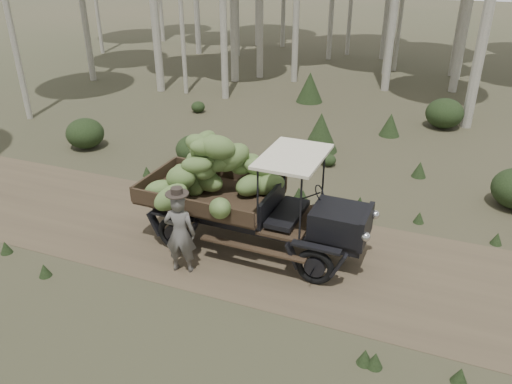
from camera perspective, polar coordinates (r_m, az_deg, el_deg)
ground at (r=11.38m, az=2.47°, el=-6.89°), size 120.00×120.00×0.00m
dirt_track at (r=11.38m, az=2.47°, el=-6.87°), size 70.00×4.00×0.01m
banana_truck at (r=11.13m, az=-2.91°, el=1.44°), size 5.31×2.75×2.69m
farmer at (r=10.42m, az=-8.68°, el=-4.62°), size 0.74×0.57×1.96m
undergrowth at (r=10.40m, az=0.97°, el=-6.97°), size 22.25×23.33×1.37m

